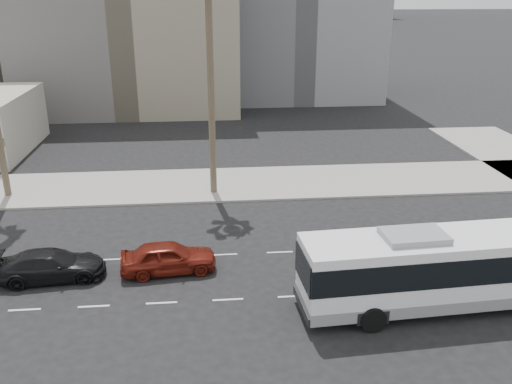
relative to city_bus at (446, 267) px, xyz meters
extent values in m
plane|color=black|center=(-6.52, 1.33, -1.94)|extent=(700.00, 700.00, 0.00)
cube|color=gray|center=(-6.52, 16.83, -1.87)|extent=(120.00, 7.00, 0.15)
cube|color=slate|center=(-18.52, 46.33, 7.06)|extent=(24.00, 18.00, 18.00)
cube|color=white|center=(0.00, 0.00, 0.04)|extent=(12.94, 3.58, 2.87)
cube|color=black|center=(0.00, 0.00, 0.43)|extent=(13.00, 3.64, 1.21)
cube|color=gray|center=(0.00, 0.00, -1.22)|extent=(12.96, 3.62, 0.55)
cube|color=gray|center=(-1.66, 0.00, 1.59)|extent=(2.75, 1.92, 0.33)
cylinder|color=black|center=(-3.75, -1.41, -1.39)|extent=(1.10, 0.33, 1.10)
cylinder|color=black|center=(-3.75, 1.41, -1.39)|extent=(1.10, 0.33, 1.10)
imported|color=maroon|center=(-12.33, 4.26, -1.14)|extent=(2.35, 4.87, 1.60)
imported|color=black|center=(-17.96, 4.07, -1.20)|extent=(2.54, 5.27, 1.48)
cylinder|color=brown|center=(-9.86, 15.16, 4.98)|extent=(0.38, 0.38, 13.84)
camera|label=1|loc=(-10.25, -20.22, 11.41)|focal=38.21mm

